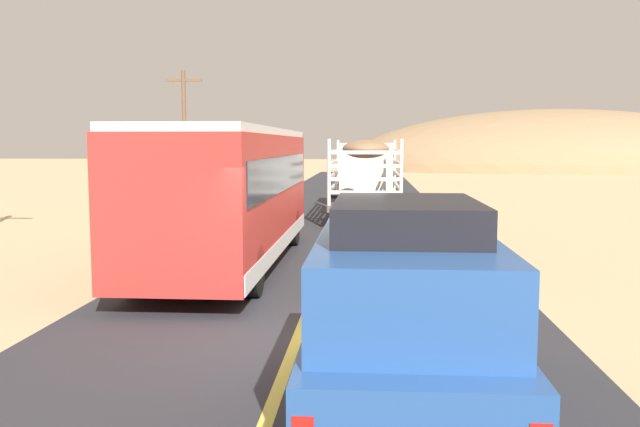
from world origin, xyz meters
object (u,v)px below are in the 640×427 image
(suv_near, at_px, (405,313))
(power_pole_mid, at_px, (184,127))
(livestock_truck, at_px, (366,170))
(car_far, at_px, (367,173))
(bus, at_px, (230,192))

(suv_near, bearing_deg, power_pole_mid, 109.15)
(livestock_truck, xyz_separation_m, car_far, (0.01, 12.93, -0.70))
(car_far, bearing_deg, bus, -96.84)
(livestock_truck, distance_m, bus, 13.48)
(livestock_truck, xyz_separation_m, bus, (-3.11, -13.11, -0.04))
(livestock_truck, relative_size, power_pole_mid, 1.34)
(bus, xyz_separation_m, power_pole_mid, (-7.75, 24.06, 2.15))
(car_far, bearing_deg, power_pole_mid, -169.68)
(livestock_truck, height_order, car_far, livestock_truck)
(suv_near, relative_size, car_far, 1.00)
(suv_near, height_order, car_far, suv_near)
(livestock_truck, bearing_deg, power_pole_mid, 134.75)
(livestock_truck, height_order, power_pole_mid, power_pole_mid)
(suv_near, xyz_separation_m, power_pole_mid, (-11.38, 32.77, 2.74))
(bus, height_order, car_far, bus)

